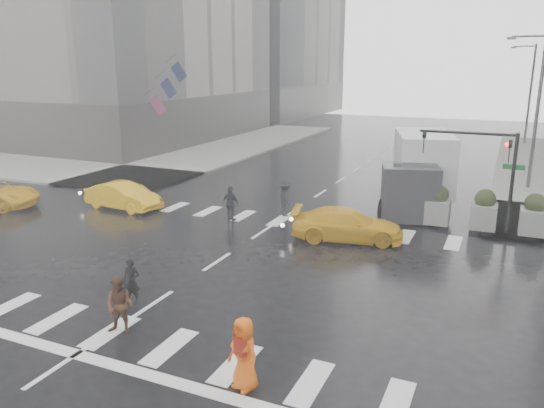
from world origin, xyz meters
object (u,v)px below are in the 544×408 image
at_px(taxi_front, 134,195).
at_px(box_truck, 420,170).
at_px(traffic_signal_pole, 489,162).
at_px(pedestrian_orange, 244,353).
at_px(pedestrian_brown, 120,305).
at_px(taxi_mid, 123,196).

height_order(taxi_front, box_truck, box_truck).
relative_size(traffic_signal_pole, pedestrian_orange, 2.54).
bearing_deg(pedestrian_brown, pedestrian_orange, -25.19).
relative_size(traffic_signal_pole, pedestrian_brown, 2.69).
relative_size(traffic_signal_pole, taxi_front, 1.18).
distance_m(taxi_front, taxi_mid, 0.64).
bearing_deg(pedestrian_orange, taxi_mid, 159.85).
distance_m(pedestrian_orange, taxi_mid, 17.26).
bearing_deg(taxi_mid, pedestrian_orange, -126.98).
relative_size(pedestrian_orange, taxi_mid, 0.43).
height_order(traffic_signal_pole, taxi_front, traffic_signal_pole).
relative_size(traffic_signal_pole, box_truck, 0.63).
bearing_deg(traffic_signal_pole, box_truck, 137.67).
distance_m(pedestrian_brown, box_truck, 17.82).
bearing_deg(taxi_front, box_truck, -48.04).
height_order(pedestrian_orange, box_truck, box_truck).
height_order(taxi_mid, box_truck, box_truck).
bearing_deg(box_truck, taxi_front, -172.44).
xyz_separation_m(traffic_signal_pole, box_truck, (-3.36, 3.06, -1.18)).
bearing_deg(traffic_signal_pole, pedestrian_brown, -122.01).
relative_size(pedestrian_orange, box_truck, 0.25).
xyz_separation_m(pedestrian_brown, taxi_mid, (-8.59, 10.54, -0.16)).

